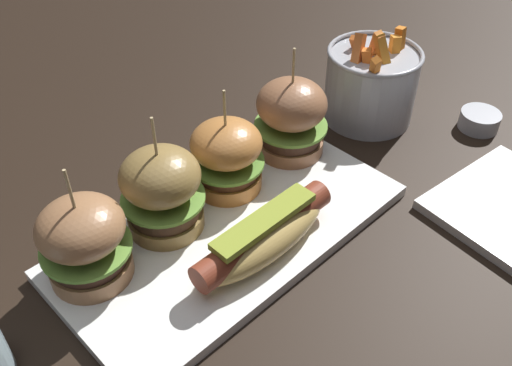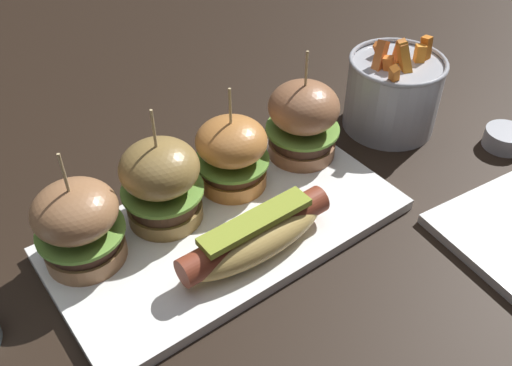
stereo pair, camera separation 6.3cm
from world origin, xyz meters
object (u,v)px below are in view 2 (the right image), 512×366
(slider_center_left, at_px, (161,182))
(slider_center_right, at_px, (232,154))
(slider_far_right, at_px, (303,120))
(hot_dog, at_px, (257,235))
(sauce_ramekin, at_px, (505,138))
(platter_main, at_px, (228,228))
(fries_bucket, at_px, (393,93))
(slider_far_left, at_px, (79,224))

(slider_center_left, height_order, slider_center_right, slider_center_left)
(slider_center_left, relative_size, slider_far_right, 0.99)
(slider_center_right, bearing_deg, hot_dog, -112.03)
(hot_dog, relative_size, slider_far_right, 1.25)
(sauce_ramekin, bearing_deg, slider_far_right, 150.00)
(platter_main, distance_m, slider_center_right, 0.09)
(platter_main, relative_size, fries_bucket, 2.90)
(slider_center_left, bearing_deg, fries_bucket, -2.09)
(platter_main, distance_m, fries_bucket, 0.31)
(slider_far_left, height_order, slider_center_right, slider_far_left)
(hot_dog, distance_m, slider_center_right, 0.12)
(hot_dog, xyz_separation_m, slider_far_left, (-0.15, 0.10, 0.02))
(platter_main, relative_size, slider_center_right, 2.98)
(hot_dog, xyz_separation_m, slider_center_right, (0.04, 0.11, 0.02))
(slider_far_right, bearing_deg, fries_bucket, -4.20)
(slider_center_left, xyz_separation_m, slider_far_right, (0.20, -0.00, 0.00))
(slider_center_right, height_order, fries_bucket, slider_center_right)
(slider_center_right, xyz_separation_m, sauce_ramekin, (0.35, -0.14, -0.05))
(slider_center_left, distance_m, slider_far_right, 0.20)
(platter_main, relative_size, slider_far_left, 2.89)
(platter_main, xyz_separation_m, fries_bucket, (0.31, 0.04, 0.05))
(platter_main, bearing_deg, hot_dog, -88.25)
(hot_dog, relative_size, sauce_ramekin, 3.27)
(fries_bucket, distance_m, sauce_ramekin, 0.16)
(slider_center_left, bearing_deg, slider_far_right, -0.49)
(platter_main, xyz_separation_m, slider_center_right, (0.05, 0.05, 0.05))
(slider_center_left, height_order, sauce_ramekin, slider_center_left)
(slider_far_right, bearing_deg, slider_center_right, 177.97)
(slider_far_left, xyz_separation_m, fries_bucket, (0.45, -0.01, -0.01))
(platter_main, height_order, slider_center_right, slider_center_right)
(slider_far_right, distance_m, fries_bucket, 0.15)
(hot_dog, height_order, sauce_ramekin, hot_dog)
(slider_center_left, bearing_deg, slider_center_right, 1.23)
(slider_far_left, distance_m, sauce_ramekin, 0.56)
(slider_center_left, relative_size, fries_bucket, 1.06)
(sauce_ramekin, bearing_deg, slider_far_left, 165.67)
(slider_center_left, relative_size, slider_center_right, 1.08)
(fries_bucket, bearing_deg, hot_dog, -163.00)
(platter_main, height_order, slider_far_right, slider_far_right)
(slider_far_left, bearing_deg, fries_bucket, -1.19)
(platter_main, relative_size, slider_center_left, 2.75)
(hot_dog, xyz_separation_m, fries_bucket, (0.30, 0.09, 0.02))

